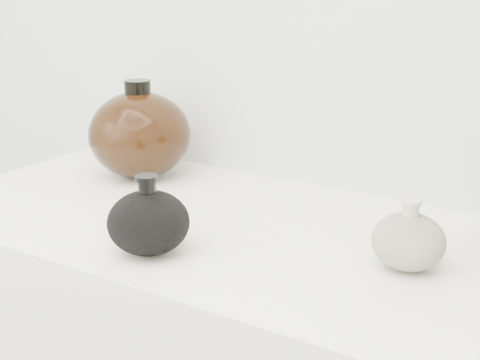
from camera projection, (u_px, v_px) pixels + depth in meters
The scene contains 3 objects.
black_gourd_vase at pixel (149, 222), 0.92m from camera, with size 0.15×0.15×0.11m.
cream_gourd_vase at pixel (408, 241), 0.87m from camera, with size 0.11×0.11×0.10m.
left_round_pot at pixel (140, 134), 1.26m from camera, with size 0.20×0.20×0.18m.
Camera 1 is at (0.46, 0.14, 1.27)m, focal length 50.00 mm.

